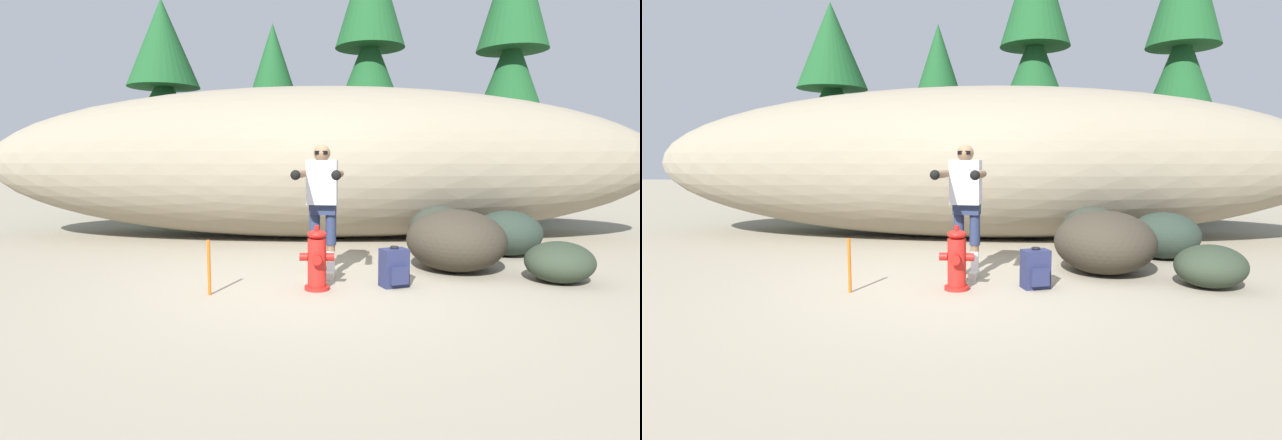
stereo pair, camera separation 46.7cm
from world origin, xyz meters
TOP-DOWN VIEW (x-y plane):
  - ground_plane at (0.00, 0.00)m, footprint 56.00×56.00m
  - dirt_embankment at (0.00, 3.74)m, footprint 12.42×3.20m
  - fire_hydrant at (-0.02, -0.13)m, footprint 0.39×0.34m
  - utility_worker at (0.03, 0.41)m, footprint 0.59×1.01m
  - spare_backpack at (0.86, 0.02)m, footprint 0.35×0.35m
  - boulder_large at (1.77, 0.86)m, footprint 1.69×1.72m
  - boulder_mid at (1.75, 1.76)m, footprint 1.26×1.27m
  - boulder_small at (2.82, 1.94)m, footprint 1.39×1.38m
  - boulder_outlier at (2.85, 0.26)m, footprint 1.14×1.14m
  - pine_tree_far_left at (-4.13, 7.46)m, footprint 2.82×2.82m
  - pine_tree_left at (-1.29, 7.31)m, footprint 1.83×1.83m
  - pine_tree_center at (1.10, 6.89)m, footprint 2.60×2.60m
  - pine_tree_right at (4.45, 6.69)m, footprint 2.55×2.55m
  - survey_stake at (-1.17, -0.37)m, footprint 0.04×0.04m

SIDE VIEW (x-z plane):
  - ground_plane at x=0.00m, z-range -0.04..0.00m
  - spare_backpack at x=0.86m, z-range -0.02..0.45m
  - boulder_outlier at x=2.85m, z-range 0.00..0.49m
  - survey_stake at x=-1.17m, z-range 0.00..0.60m
  - fire_hydrant at x=-0.02m, z-range -0.03..0.70m
  - boulder_small at x=2.82m, z-range 0.00..0.68m
  - boulder_mid at x=1.75m, z-range 0.00..0.78m
  - boulder_large at x=1.77m, z-range 0.00..0.80m
  - utility_worker at x=0.03m, z-range 0.22..1.84m
  - dirt_embankment at x=0.00m, z-range 0.00..2.77m
  - pine_tree_left at x=-1.29m, z-range 0.30..5.13m
  - pine_tree_far_left at x=-4.13m, z-range 0.16..5.65m
  - pine_tree_right at x=4.45m, z-range 0.08..6.96m
  - pine_tree_center at x=1.10m, z-range 0.24..7.08m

